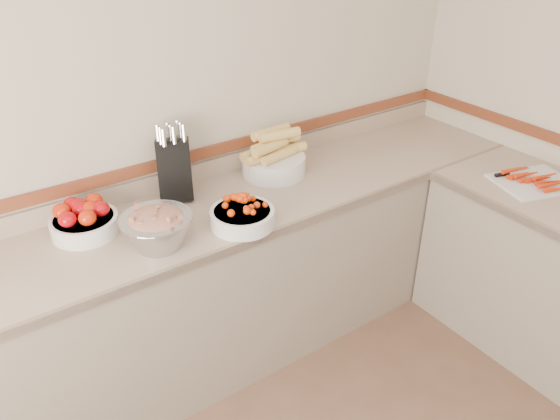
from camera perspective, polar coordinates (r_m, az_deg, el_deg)
back_wall at (r=2.67m, az=-14.46°, el=9.19°), size 4.00×0.00×4.00m
counter_back at (r=2.83m, az=-9.77°, el=-8.91°), size 4.00×0.65×1.08m
knife_block at (r=2.72m, az=-10.97°, el=4.37°), size 0.23×0.24×0.39m
tomato_bowl at (r=2.57m, az=-19.83°, el=-0.94°), size 0.30×0.30×0.15m
cherry_tomato_bowl at (r=2.48m, az=-3.95°, el=-0.49°), size 0.30×0.30×0.15m
corn_bowl at (r=2.93m, az=-0.67°, el=5.43°), size 0.38×0.34×0.25m
rhubarb_bowl at (r=2.36m, az=-12.72°, el=-1.87°), size 0.31×0.31×0.18m
cutting_board at (r=3.15m, az=25.07°, el=2.80°), size 0.47×0.41×0.06m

